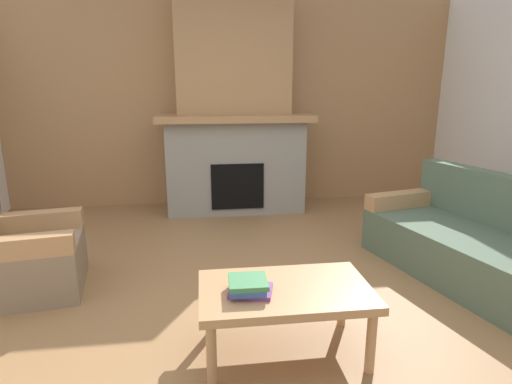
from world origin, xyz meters
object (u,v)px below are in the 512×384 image
Objects in this scene: couch at (476,245)px; armchair at (22,256)px; fireplace at (234,119)px; coffee_table at (285,296)px.

couch is 2.23× the size of armchair.
armchair is (-3.65, 0.23, 0.01)m from couch.
fireplace is at bearing 48.90° from armchair.
coffee_table is at bearing -89.34° from fireplace.
couch is at bearing -52.00° from fireplace.
armchair is (-1.83, -2.10, -0.87)m from fireplace.
armchair is at bearing 150.92° from coffee_table.
couch and armchair have the same top height.
fireplace is 1.39× the size of couch.
couch is at bearing -3.59° from armchair.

